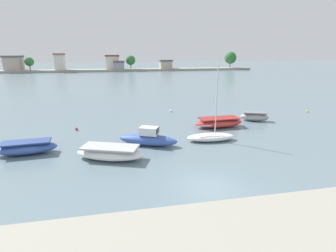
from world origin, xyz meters
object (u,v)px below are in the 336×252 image
object	(u,v)px
moored_boat_0	(26,148)
moored_boat_4	(219,122)
mooring_buoy_2	(77,129)
moored_boat_2	(148,139)
mooring_buoy_1	(307,111)
mooring_buoy_3	(171,111)
moored_boat_3	(211,137)
moored_boat_1	(110,153)
moored_boat_5	(255,117)

from	to	relation	value
moored_boat_0	moored_boat_4	size ratio (longest dim) A/B	0.87
moored_boat_4	mooring_buoy_2	bearing A→B (deg)	171.01
moored_boat_2	mooring_buoy_1	bearing A→B (deg)	45.58
moored_boat_2	mooring_buoy_3	xyz separation A→B (m)	(4.92, 12.89, -0.44)
moored_boat_0	moored_boat_3	bearing A→B (deg)	-4.03
moored_boat_2	mooring_buoy_1	xyz separation A→B (m)	(23.53, 8.93, -0.46)
moored_boat_0	moored_boat_1	distance (m)	7.22
moored_boat_3	moored_boat_4	distance (m)	5.00
mooring_buoy_1	moored_boat_1	bearing A→B (deg)	-156.74
moored_boat_0	moored_boat_4	distance (m)	19.15
moored_boat_2	mooring_buoy_2	distance (m)	9.31
moored_boat_4	moored_boat_5	bearing A→B (deg)	15.60
moored_boat_0	mooring_buoy_1	size ratio (longest dim) A/B	16.97
moored_boat_1	mooring_buoy_1	distance (m)	29.23
moored_boat_2	moored_boat_3	size ratio (longest dim) A/B	0.80
moored_boat_1	mooring_buoy_3	distance (m)	17.56
moored_boat_3	moored_boat_2	bearing A→B (deg)	-176.46
moored_boat_1	moored_boat_3	bearing A→B (deg)	36.28
mooring_buoy_3	moored_boat_5	bearing A→B (deg)	-37.51
mooring_buoy_2	moored_boat_3	bearing A→B (deg)	-25.44
moored_boat_2	moored_boat_4	distance (m)	9.55
moored_boat_3	moored_boat_1	bearing A→B (deg)	-160.86
moored_boat_1	moored_boat_2	world-z (taller)	moored_boat_2
mooring_buoy_2	moored_boat_1	bearing A→B (deg)	-67.51
moored_boat_2	moored_boat_5	bearing A→B (deg)	48.33
mooring_buoy_2	mooring_buoy_3	world-z (taller)	mooring_buoy_3
moored_boat_2	moored_boat_4	bearing A→B (deg)	51.71
moored_boat_1	moored_boat_2	size ratio (longest dim) A/B	1.05
moored_boat_0	mooring_buoy_1	bearing A→B (deg)	10.53
moored_boat_2	mooring_buoy_1	distance (m)	25.17
moored_boat_3	mooring_buoy_3	xyz separation A→B (m)	(-1.07, 12.88, -0.23)
mooring_buoy_2	mooring_buoy_1	bearing A→B (deg)	5.18
mooring_buoy_3	moored_boat_2	bearing A→B (deg)	-110.87
moored_boat_4	mooring_buoy_1	world-z (taller)	moored_boat_4
moored_boat_5	moored_boat_4	bearing A→B (deg)	-139.48
moored_boat_2	mooring_buoy_3	world-z (taller)	moored_boat_2
moored_boat_5	mooring_buoy_3	xyz separation A→B (m)	(-8.93, 6.86, -0.36)
moored_boat_0	mooring_buoy_2	size ratio (longest dim) A/B	15.82
moored_boat_3	mooring_buoy_3	world-z (taller)	moored_boat_3
moored_boat_1	mooring_buoy_1	bearing A→B (deg)	43.80
moored_boat_2	moored_boat_5	size ratio (longest dim) A/B	1.55
moored_boat_1	mooring_buoy_2	distance (m)	9.51
moored_boat_1	moored_boat_4	distance (m)	13.72
moored_boat_2	mooring_buoy_3	size ratio (longest dim) A/B	16.94
moored_boat_3	mooring_buoy_1	xyz separation A→B (m)	(17.55, 8.92, -0.25)
moored_boat_0	mooring_buoy_2	world-z (taller)	moored_boat_0
moored_boat_1	mooring_buoy_1	xyz separation A→B (m)	(26.85, 11.54, -0.37)
moored_boat_1	mooring_buoy_2	size ratio (longest dim) A/B	18.96
moored_boat_3	mooring_buoy_2	xyz separation A→B (m)	(-12.94, 6.16, -0.24)
moored_boat_0	moored_boat_5	size ratio (longest dim) A/B	1.35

